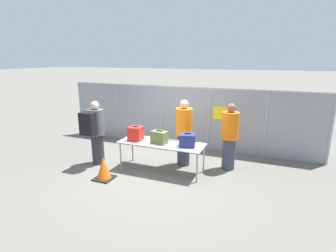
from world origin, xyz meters
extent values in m
plane|color=#605E56|center=(0.00, 0.00, 0.00)|extent=(120.00, 120.00, 0.00)
cylinder|color=#9EA0A5|center=(-4.15, 1.96, 0.99)|extent=(0.07, 0.07, 1.98)
cylinder|color=#9EA0A5|center=(-2.49, 1.96, 0.99)|extent=(0.07, 0.07, 1.98)
cylinder|color=#9EA0A5|center=(-0.83, 1.96, 0.99)|extent=(0.07, 0.07, 1.98)
cylinder|color=#9EA0A5|center=(0.83, 1.96, 0.99)|extent=(0.07, 0.07, 1.98)
cylinder|color=#9EA0A5|center=(2.49, 1.96, 0.99)|extent=(0.07, 0.07, 1.98)
cylinder|color=#9EA0A5|center=(4.15, 1.96, 0.99)|extent=(0.07, 0.07, 1.98)
cube|color=gray|center=(0.00, 1.96, 0.99)|extent=(8.29, 0.01, 1.98)
cube|color=#9EA0A5|center=(0.00, 1.96, 1.95)|extent=(8.29, 0.04, 0.04)
cube|color=yellow|center=(1.25, 1.95, 1.23)|extent=(0.60, 0.01, 0.40)
cube|color=silver|center=(0.09, -0.09, 0.75)|extent=(2.19, 0.75, 0.02)
cylinder|color=#99999E|center=(-0.94, -0.41, 0.37)|extent=(0.04, 0.04, 0.74)
cylinder|color=#99999E|center=(1.12, -0.41, 0.37)|extent=(0.04, 0.04, 0.74)
cylinder|color=#99999E|center=(-0.94, 0.22, 0.37)|extent=(0.04, 0.04, 0.74)
cylinder|color=#99999E|center=(1.12, 0.22, 0.37)|extent=(0.04, 0.04, 0.74)
cube|color=red|center=(-0.62, -0.15, 0.95)|extent=(0.36, 0.34, 0.36)
cube|color=black|center=(-0.62, -0.15, 1.14)|extent=(0.14, 0.03, 0.02)
cube|color=#566033|center=(0.06, -0.16, 0.92)|extent=(0.44, 0.31, 0.32)
cube|color=black|center=(0.06, -0.16, 1.09)|extent=(0.16, 0.05, 0.02)
cube|color=navy|center=(0.78, -0.11, 0.92)|extent=(0.44, 0.41, 0.31)
cube|color=black|center=(0.78, -0.11, 1.09)|extent=(0.15, 0.05, 0.02)
cylinder|color=#2D2D33|center=(-1.74, -0.29, 0.42)|extent=(0.33, 0.33, 0.83)
cylinder|color=#4C4C51|center=(-1.74, -0.29, 1.18)|extent=(0.43, 0.43, 0.69)
sphere|color=beige|center=(-1.74, -0.29, 1.64)|extent=(0.23, 0.23, 0.23)
cube|color=black|center=(-1.74, -0.63, 1.21)|extent=(0.39, 0.24, 0.58)
cylinder|color=#383D4C|center=(0.49, 0.51, 0.43)|extent=(0.34, 0.34, 0.86)
cylinder|color=orange|center=(0.49, 0.51, 1.21)|extent=(0.45, 0.45, 0.71)
sphere|color=tan|center=(0.49, 0.51, 1.68)|extent=(0.23, 0.23, 0.23)
cylinder|color=#383D4C|center=(1.67, 0.67, 0.42)|extent=(0.33, 0.33, 0.83)
cylinder|color=orange|center=(1.67, 0.67, 1.18)|extent=(0.43, 0.43, 0.69)
sphere|color=brown|center=(1.67, 0.67, 1.64)|extent=(0.23, 0.23, 0.23)
cube|color=white|center=(2.76, 3.99, 0.41)|extent=(2.59, 1.39, 0.49)
sphere|color=black|center=(2.30, 3.24, 0.30)|extent=(0.60, 0.60, 0.60)
sphere|color=black|center=(2.30, 4.75, 0.30)|extent=(0.60, 0.60, 0.60)
cylinder|color=#59595B|center=(1.00, 3.99, 0.21)|extent=(0.91, 0.06, 0.06)
cube|color=black|center=(-1.02, -1.06, 0.01)|extent=(0.45, 0.45, 0.03)
cone|color=orange|center=(-1.02, -1.06, 0.28)|extent=(0.36, 0.36, 0.56)
camera|label=1|loc=(2.61, -5.90, 2.86)|focal=28.00mm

